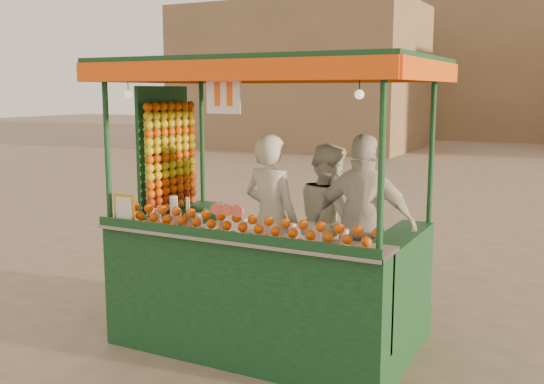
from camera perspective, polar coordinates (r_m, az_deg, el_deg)
The scene contains 7 objects.
ground at distance 6.24m, azimuth 0.29°, elevation -14.03°, with size 90.00×90.00×0.00m, color #6B5B4C.
building_left at distance 27.66m, azimuth 2.53°, elevation 10.34°, with size 10.00×6.00×6.00m, color #8D6F50.
building_center at distance 35.42m, azimuth 20.15°, elevation 10.36°, with size 14.00×7.00×7.00m, color #8D6F50.
juice_cart at distance 6.10m, azimuth -1.23°, elevation -5.69°, with size 3.03×1.96×2.75m.
vendor_left at distance 6.33m, azimuth -0.09°, elevation -2.47°, with size 0.69×0.52×1.72m.
vendor_middle at distance 6.43m, azimuth 5.24°, elevation -2.76°, with size 0.96×1.00×1.62m.
vendor_right at distance 6.09m, azimuth 8.35°, elevation -2.93°, with size 1.04×0.46×1.74m.
Camera 1 is at (2.60, -5.11, 2.47)m, focal length 41.45 mm.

